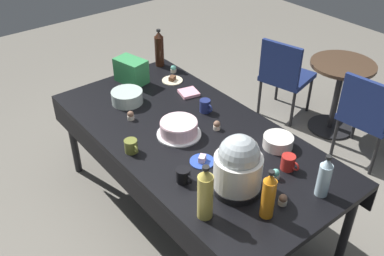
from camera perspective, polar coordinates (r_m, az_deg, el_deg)
ground at (r=3.49m, az=-0.00°, el=-10.91°), size 9.00×9.00×0.00m
potluck_table at (r=3.03m, az=-0.00°, el=-1.74°), size 2.20×1.10×0.75m
frosted_layer_cake at (r=2.96m, az=-1.73°, el=-0.07°), size 0.31×0.31×0.11m
slow_cooker at (r=2.46m, az=6.10°, el=-5.00°), size 0.29×0.29×0.37m
glass_salad_bowl at (r=3.37m, az=-8.53°, el=4.06°), size 0.24×0.24×0.10m
ceramic_snack_bowl at (r=2.91m, az=11.25°, el=-1.77°), size 0.20×0.20×0.08m
dessert_plate_coral at (r=2.88m, az=5.48°, el=-2.30°), size 0.15×0.15×0.05m
dessert_plate_cobalt at (r=2.75m, az=1.35°, el=-4.31°), size 0.16×0.16×0.05m
dessert_plate_cream at (r=3.66m, az=-2.60°, el=6.35°), size 0.17×0.17×0.04m
cupcake_cocoa at (r=2.50m, az=11.86°, el=-9.22°), size 0.05×0.05×0.07m
cupcake_rose at (r=3.79m, az=-2.46°, el=7.77°), size 0.05×0.05×0.07m
cupcake_vanilla at (r=3.17m, az=-8.07°, el=1.64°), size 0.05×0.05×0.07m
cupcake_berry at (r=3.03m, az=3.29°, el=0.35°), size 0.05×0.05×0.07m
cupcake_lemon at (r=2.66m, az=10.91°, el=-5.98°), size 0.05×0.05×0.07m
soda_bottle_water at (r=2.56m, az=17.02°, el=-6.18°), size 0.08×0.08×0.28m
soda_bottle_cola at (r=3.87m, az=-4.33°, el=10.33°), size 0.08×0.08×0.34m
soda_bottle_orange_juice at (r=2.35m, az=10.04°, el=-8.72°), size 0.08×0.08×0.31m
soda_bottle_ginger_ale at (r=2.30m, az=1.76°, el=-8.62°), size 0.09×0.09×0.34m
coffee_mug_navy at (r=3.22m, az=1.76°, el=2.92°), size 0.12×0.08×0.10m
coffee_mug_olive at (r=2.84m, az=-8.00°, el=-2.38°), size 0.13×0.09×0.09m
coffee_mug_red at (r=2.73m, az=12.56°, el=-4.46°), size 0.13×0.09×0.10m
coffee_mug_black at (r=2.58m, az=-1.15°, el=-6.24°), size 0.13×0.09×0.09m
soda_carton at (r=3.64m, az=-8.01°, el=7.48°), size 0.29×0.21×0.20m
paper_napkin_stack at (r=3.46m, az=-0.43°, el=4.67°), size 0.17×0.17×0.02m
maroon_chair_left at (r=4.44m, az=12.08°, el=7.03°), size 0.53×0.53×0.85m
maroon_chair_right at (r=4.00m, az=22.13°, el=1.81°), size 0.48×0.48×0.85m
round_cafe_table at (r=4.36m, az=18.78°, el=5.45°), size 0.60×0.60×0.72m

